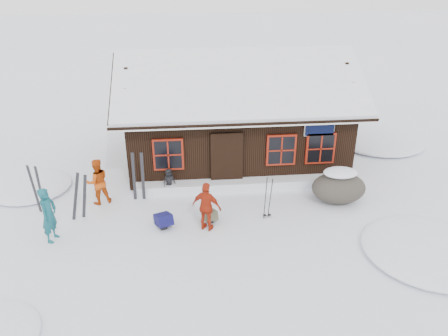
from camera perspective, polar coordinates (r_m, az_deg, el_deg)
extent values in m
plane|color=white|center=(13.41, -2.39, -7.52)|extent=(120.00, 120.00, 0.00)
cube|color=black|center=(17.45, 1.44, 5.20)|extent=(8.00, 5.00, 2.50)
cube|color=black|center=(15.42, 2.21, 10.63)|extent=(8.90, 3.14, 1.88)
cube|color=black|center=(18.26, 0.93, 13.00)|extent=(8.90, 3.14, 1.88)
cube|color=white|center=(15.38, 2.22, 11.13)|extent=(8.72, 3.07, 1.86)
cube|color=white|center=(18.23, 0.93, 13.43)|extent=(8.72, 3.07, 1.86)
cube|color=white|center=(16.65, 1.55, 14.83)|extent=(8.81, 0.22, 0.14)
cube|color=silver|center=(14.28, 2.95, 5.73)|extent=(8.90, 0.10, 0.20)
cube|color=black|center=(15.14, 0.36, 0.90)|extent=(1.00, 0.10, 2.00)
cube|color=black|center=(15.32, 12.42, 5.24)|extent=(1.00, 0.06, 0.60)
cube|color=maroon|center=(14.92, -7.30, 1.77)|extent=(1.04, 0.10, 1.14)
cube|color=black|center=(14.88, -7.30, 1.71)|extent=(0.90, 0.04, 1.00)
cube|color=maroon|center=(15.29, 7.47, 2.36)|extent=(1.04, 0.10, 1.14)
cube|color=black|center=(15.25, 7.51, 2.30)|extent=(0.90, 0.04, 1.00)
cube|color=maroon|center=(15.66, 12.48, 2.53)|extent=(1.04, 0.10, 1.14)
cube|color=black|center=(15.62, 12.52, 2.47)|extent=(0.90, 0.04, 1.00)
cube|color=white|center=(15.39, 2.65, -2.12)|extent=(7.60, 0.60, 0.35)
ellipsoid|color=white|center=(16.89, -23.86, -2.47)|extent=(2.80, 2.80, 0.34)
ellipsoid|color=white|center=(13.48, 25.02, -10.05)|extent=(3.60, 3.60, 0.43)
ellipsoid|color=white|center=(20.59, 19.33, 3.23)|extent=(4.00, 4.00, 0.48)
imported|color=#13505A|center=(13.28, -21.91, -5.69)|extent=(0.54, 0.69, 1.67)
imported|color=#C4480D|center=(14.80, -16.20, -1.72)|extent=(0.93, 0.84, 1.57)
imported|color=#AE2911|center=(12.83, -2.27, -5.10)|extent=(0.98, 0.76, 1.55)
imported|color=black|center=(15.09, -7.18, -1.71)|extent=(0.53, 0.47, 0.91)
ellipsoid|color=#433E36|center=(14.95, 14.74, -2.51)|extent=(1.79, 1.35, 0.99)
ellipsoid|color=white|center=(14.75, 14.92, -1.02)|extent=(1.13, 0.82, 0.25)
cube|color=black|center=(14.11, -18.81, -3.59)|extent=(0.41, 0.16, 1.62)
cube|color=black|center=(14.02, -17.77, -3.62)|extent=(0.38, 0.22, 1.62)
cube|color=black|center=(14.94, -23.53, -2.61)|extent=(0.23, 0.09, 1.70)
cube|color=black|center=(14.74, -22.83, -2.86)|extent=(0.16, 0.19, 1.70)
cube|color=black|center=(14.70, -11.68, -1.18)|extent=(0.14, 0.05, 1.76)
cube|color=black|center=(14.66, -10.56, -1.16)|extent=(0.14, 0.05, 1.76)
cylinder|color=black|center=(13.51, 5.43, -4.01)|extent=(0.10, 0.13, 1.42)
cylinder|color=black|center=(13.54, 6.06, -3.98)|extent=(0.10, 0.13, 1.42)
cube|color=#101046|center=(13.40, -7.88, -6.97)|extent=(0.63, 0.72, 0.32)
cube|color=#4C4D37|center=(13.55, -1.83, -6.42)|extent=(0.49, 0.58, 0.28)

